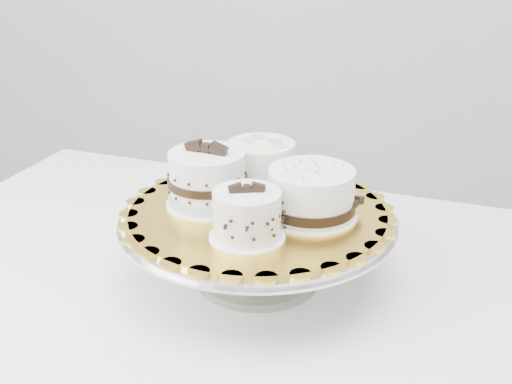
% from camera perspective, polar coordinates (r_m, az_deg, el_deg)
% --- Properties ---
extents(table, '(1.26, 0.96, 0.75)m').
position_cam_1_polar(table, '(1.05, -2.40, -10.81)').
color(table, silver).
rests_on(table, floor).
extents(cake_stand, '(0.40, 0.40, 0.11)m').
position_cam_1_polar(cake_stand, '(0.95, 0.15, -3.79)').
color(cake_stand, gray).
rests_on(cake_stand, table).
extents(cake_board, '(0.48, 0.48, 0.01)m').
position_cam_1_polar(cake_board, '(0.93, 0.15, -1.76)').
color(cake_board, gold).
rests_on(cake_board, cake_stand).
extents(cake_swirl, '(0.11, 0.11, 0.08)m').
position_cam_1_polar(cake_swirl, '(0.84, -0.81, -2.14)').
color(cake_swirl, white).
rests_on(cake_swirl, cake_board).
extents(cake_banded, '(0.13, 0.13, 0.10)m').
position_cam_1_polar(cake_banded, '(0.94, -4.34, 1.01)').
color(cake_banded, white).
rests_on(cake_banded, cake_board).
extents(cake_dots, '(0.13, 0.13, 0.08)m').
position_cam_1_polar(cake_dots, '(0.98, 0.44, 2.35)').
color(cake_dots, white).
rests_on(cake_dots, cake_board).
extents(cake_ribbon, '(0.16, 0.16, 0.07)m').
position_cam_1_polar(cake_ribbon, '(0.90, 4.99, -0.22)').
color(cake_ribbon, white).
rests_on(cake_ribbon, cake_board).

